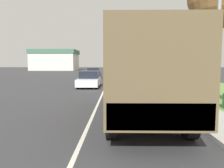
# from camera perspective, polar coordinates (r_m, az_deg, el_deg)

# --- Properties ---
(ground_plane) EXTENTS (180.00, 180.00, 0.00)m
(ground_plane) POSITION_cam_1_polar(r_m,az_deg,el_deg) (35.63, -0.51, 1.99)
(ground_plane) COLOR #38383A
(lane_centre_stripe) EXTENTS (0.12, 120.00, 0.00)m
(lane_centre_stripe) POSITION_cam_1_polar(r_m,az_deg,el_deg) (35.63, -0.51, 2.00)
(lane_centre_stripe) COLOR silver
(lane_centre_stripe) RESTS_ON ground
(sidewalk_right) EXTENTS (1.80, 120.00, 0.12)m
(sidewalk_right) POSITION_cam_1_polar(r_m,az_deg,el_deg) (35.79, 6.71, 2.07)
(sidewalk_right) COLOR beige
(sidewalk_right) RESTS_ON ground
(grass_strip_right) EXTENTS (7.00, 120.00, 0.02)m
(grass_strip_right) POSITION_cam_1_polar(r_m,az_deg,el_deg) (36.50, 13.61, 1.94)
(grass_strip_right) COLOR #6B9347
(grass_strip_right) RESTS_ON ground
(military_truck) EXTENTS (2.46, 7.76, 3.20)m
(military_truck) POSITION_cam_1_polar(r_m,az_deg,el_deg) (8.37, 7.61, 3.14)
(military_truck) COLOR #474C38
(military_truck) RESTS_ON ground
(car_nearest_ahead) EXTENTS (1.83, 4.19, 1.44)m
(car_nearest_ahead) POSITION_cam_1_polar(r_m,az_deg,el_deg) (19.62, -5.94, 1.11)
(car_nearest_ahead) COLOR silver
(car_nearest_ahead) RESTS_ON ground
(car_second_ahead) EXTENTS (1.81, 4.71, 1.51)m
(car_second_ahead) POSITION_cam_1_polar(r_m,az_deg,el_deg) (30.67, -4.81, 2.70)
(car_second_ahead) COLOR navy
(car_second_ahead) RESTS_ON ground
(building_distant) EXTENTS (13.88, 10.44, 6.33)m
(building_distant) POSITION_cam_1_polar(r_m,az_deg,el_deg) (71.34, -14.64, 6.09)
(building_distant) COLOR beige
(building_distant) RESTS_ON ground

